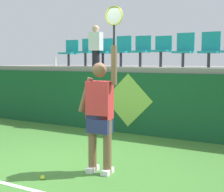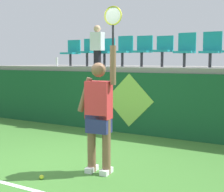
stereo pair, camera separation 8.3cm
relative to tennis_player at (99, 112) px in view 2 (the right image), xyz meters
name	(u,v)px [view 2 (the right image)]	position (x,y,z in m)	size (l,w,h in m)	color
ground_plane	(65,166)	(-0.67, -0.01, -0.96)	(40.00, 40.00, 0.00)	#3D752D
court_back_wall	(139,103)	(-0.67, 2.82, -0.23)	(10.27, 0.20, 1.46)	#144C28
spectator_platform	(161,69)	(-0.67, 4.19, 0.56)	(10.27, 2.83, 0.12)	gray
court_baseline_stripe	(18,186)	(-0.67, -1.05, -0.96)	(9.24, 0.08, 0.01)	white
tennis_player	(99,112)	(0.00, 0.00, 0.00)	(0.75, 0.29, 2.53)	white
tennis_ball	(42,177)	(-0.59, -0.67, -0.93)	(0.07, 0.07, 0.07)	#D1E533
water_bottle	(57,62)	(-3.26, 2.98, 0.74)	(0.07, 0.07, 0.25)	white
stadium_chair_0	(72,51)	(-3.26, 3.67, 1.05)	(0.44, 0.42, 0.76)	#38383D
stadium_chair_1	(88,50)	(-2.67, 3.67, 1.07)	(0.44, 0.42, 0.78)	#38383D
stadium_chair_2	(106,51)	(-2.09, 3.67, 1.05)	(0.44, 0.42, 0.77)	#38383D
stadium_chair_3	(124,49)	(-1.53, 3.67, 1.08)	(0.44, 0.42, 0.82)	#38383D
stadium_chair_4	(143,49)	(-0.97, 3.67, 1.07)	(0.44, 0.42, 0.81)	#38383D
stadium_chair_5	(163,49)	(-0.41, 3.66, 1.07)	(0.44, 0.42, 0.78)	#38383D
stadium_chair_6	(186,49)	(0.16, 3.68, 1.07)	(0.44, 0.42, 0.84)	#38383D
stadium_chair_7	(211,48)	(0.78, 3.68, 1.06)	(0.44, 0.42, 0.84)	#38383D
spectator_0	(97,45)	(-2.09, 3.23, 1.18)	(0.34, 0.20, 1.09)	black
wall_signage_mount	(129,133)	(-0.87, 2.71, -0.96)	(1.27, 0.01, 1.44)	#144C28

